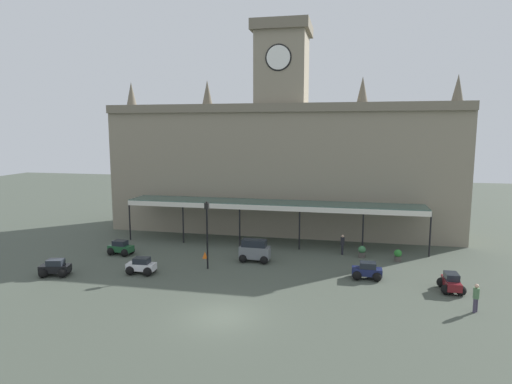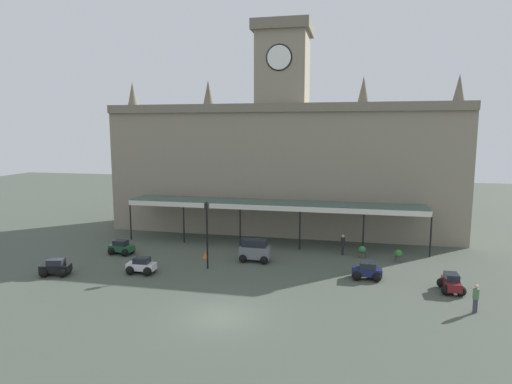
# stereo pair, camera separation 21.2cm
# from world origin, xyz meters

# --- Properties ---
(ground_plane) EXTENTS (140.00, 140.00, 0.00)m
(ground_plane) POSITION_xyz_m (0.00, 0.00, 0.00)
(ground_plane) COLOR #454D42
(station_building) EXTENTS (34.44, 6.65, 20.51)m
(station_building) POSITION_xyz_m (-0.00, 21.58, 7.07)
(station_building) COLOR gray
(station_building) RESTS_ON ground
(entrance_canopy) EXTENTS (26.79, 3.26, 3.86)m
(entrance_canopy) POSITION_xyz_m (-0.00, 16.03, 3.70)
(entrance_canopy) COLOR #38564C
(entrance_canopy) RESTS_ON ground
(car_navy_sedan) EXTENTS (2.05, 1.52, 1.19)m
(car_navy_sedan) POSITION_xyz_m (8.13, 8.17, 0.50)
(car_navy_sedan) COLOR #19214C
(car_navy_sedan) RESTS_ON ground
(car_maroon_sedan) EXTENTS (1.54, 2.06, 1.19)m
(car_maroon_sedan) POSITION_xyz_m (13.35, 6.86, 0.50)
(car_maroon_sedan) COLOR maroon
(car_maroon_sedan) RESTS_ON ground
(car_black_sedan) EXTENTS (2.20, 1.81, 1.19)m
(car_black_sedan) POSITION_xyz_m (-13.57, 4.23, 0.50)
(car_black_sedan) COLOR black
(car_black_sedan) RESTS_ON ground
(car_white_sedan) EXTENTS (2.07, 1.56, 1.19)m
(car_white_sedan) POSITION_xyz_m (-7.77, 5.92, 0.50)
(car_white_sedan) COLOR silver
(car_white_sedan) RESTS_ON ground
(car_green_sedan) EXTENTS (2.13, 1.66, 1.19)m
(car_green_sedan) POSITION_xyz_m (-11.71, 10.10, 0.50)
(car_green_sedan) COLOR #1E512D
(car_green_sedan) RESTS_ON ground
(car_grey_van) EXTENTS (2.43, 1.64, 1.77)m
(car_grey_van) POSITION_xyz_m (-0.37, 10.46, 0.81)
(car_grey_van) COLOR slate
(car_grey_van) RESTS_ON ground
(pedestrian_crossing_forecourt) EXTENTS (0.34, 0.34, 1.67)m
(pedestrian_crossing_forecourt) POSITION_xyz_m (13.97, 3.63, 0.91)
(pedestrian_crossing_forecourt) COLOR #3F384C
(pedestrian_crossing_forecourt) RESTS_ON ground
(pedestrian_beside_cars) EXTENTS (0.34, 0.39, 1.67)m
(pedestrian_beside_cars) POSITION_xyz_m (6.35, 13.97, 0.91)
(pedestrian_beside_cars) COLOR black
(pedestrian_beside_cars) RESTS_ON ground
(victorian_lamppost) EXTENTS (0.30, 0.30, 5.12)m
(victorian_lamppost) POSITION_xyz_m (-3.43, 7.97, 3.17)
(victorian_lamppost) COLOR black
(victorian_lamppost) RESTS_ON ground
(traffic_cone) EXTENTS (0.40, 0.40, 0.56)m
(traffic_cone) POSITION_xyz_m (-4.50, 10.51, 0.28)
(traffic_cone) COLOR orange
(traffic_cone) RESTS_ON ground
(planter_by_canopy) EXTENTS (0.60, 0.60, 0.96)m
(planter_by_canopy) POSITION_xyz_m (7.93, 13.40, 0.49)
(planter_by_canopy) COLOR #47423D
(planter_by_canopy) RESTS_ON ground
(planter_near_kerb) EXTENTS (0.60, 0.60, 0.96)m
(planter_near_kerb) POSITION_xyz_m (10.67, 12.88, 0.49)
(planter_near_kerb) COLOR #47423D
(planter_near_kerb) RESTS_ON ground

